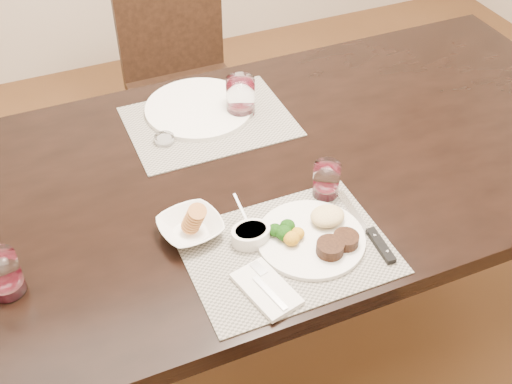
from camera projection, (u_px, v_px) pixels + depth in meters
name	position (u px, v px, depth m)	size (l,w,h in m)	color
ground_plane	(277.00, 328.00, 2.22)	(4.50, 4.50, 0.00)	#4D3019
dining_table	(282.00, 183.00, 1.77)	(2.00, 1.00, 0.75)	black
chair_far	(181.00, 72.00, 2.52)	(0.42, 0.42, 0.90)	black
placemat_near	(288.00, 251.00, 1.47)	(0.46, 0.34, 0.00)	gray
placemat_far	(209.00, 122.00, 1.85)	(0.46, 0.34, 0.00)	gray
dinner_plate	(316.00, 235.00, 1.48)	(0.25, 0.25, 0.05)	silver
napkin_fork	(266.00, 289.00, 1.37)	(0.12, 0.17, 0.02)	white
steak_knife	(374.00, 237.00, 1.49)	(0.03, 0.26, 0.01)	silver
cracker_bowl	(190.00, 227.00, 1.49)	(0.16, 0.16, 0.06)	silver
sauce_ramekin	(251.00, 234.00, 1.47)	(0.09, 0.14, 0.07)	silver
wine_glass_near	(326.00, 181.00, 1.58)	(0.07, 0.07, 0.09)	white
far_plate	(199.00, 108.00, 1.88)	(0.32, 0.32, 0.01)	silver
wine_glass_far	(241.00, 98.00, 1.84)	(0.08, 0.08, 0.11)	white
wine_glass_side	(4.00, 276.00, 1.35)	(0.08, 0.08, 0.11)	white
salt_cellar	(164.00, 140.00, 1.76)	(0.05, 0.05, 0.02)	white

